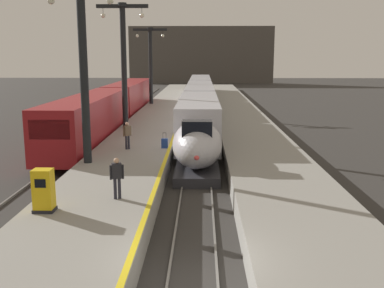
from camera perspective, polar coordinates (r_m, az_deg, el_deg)
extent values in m
cube|color=gray|center=(37.50, -5.33, 1.60)|extent=(4.80, 110.00, 1.05)
cube|color=gray|center=(37.44, 7.09, 1.55)|extent=(4.80, 110.00, 1.05)
cube|color=yellow|center=(37.22, -1.85, 2.40)|extent=(0.20, 107.80, 0.01)
cube|color=slate|center=(40.05, -0.17, 1.59)|extent=(0.08, 110.00, 0.12)
cube|color=slate|center=(40.04, 1.97, 1.58)|extent=(0.08, 110.00, 0.12)
cube|color=slate|center=(41.06, -11.55, 1.60)|extent=(0.08, 110.00, 0.12)
cube|color=slate|center=(40.75, -9.49, 1.60)|extent=(0.08, 110.00, 0.12)
ellipsoid|color=silver|center=(25.21, 0.68, 0.00)|extent=(2.78, 5.70, 2.56)
cube|color=#28282D|center=(25.28, 0.66, -3.59)|extent=(2.46, 4.85, 0.55)
cube|color=black|center=(23.75, 0.65, 1.94)|extent=(1.59, 1.00, 0.90)
sphere|color=#F24C4C|center=(22.53, 0.60, -1.73)|extent=(0.28, 0.28, 0.28)
cube|color=silver|center=(33.76, 0.84, 3.26)|extent=(2.90, 14.00, 3.05)
cube|color=black|center=(33.73, -1.58, 4.19)|extent=(0.04, 11.90, 0.80)
cube|color=black|center=(33.71, 3.26, 4.17)|extent=(0.04, 11.90, 0.80)
cube|color=silver|center=(33.96, 0.83, 1.13)|extent=(2.92, 13.30, 0.24)
cube|color=black|center=(29.67, 0.76, -1.36)|extent=(2.03, 2.20, 0.56)
cube|color=black|center=(38.46, 0.89, 1.52)|extent=(2.03, 2.20, 0.56)
cube|color=silver|center=(50.26, 0.99, 5.84)|extent=(2.90, 18.00, 3.05)
cube|color=black|center=(50.24, -0.63, 6.47)|extent=(0.04, 15.84, 0.80)
cube|color=black|center=(50.22, 2.63, 6.46)|extent=(0.04, 15.84, 0.80)
cube|color=black|center=(44.39, 0.94, 2.81)|extent=(2.03, 2.20, 0.56)
cube|color=black|center=(56.53, 1.02, 4.60)|extent=(2.03, 2.20, 0.56)
cube|color=silver|center=(68.80, 1.08, 7.27)|extent=(2.90, 18.00, 3.05)
cube|color=black|center=(68.78, -0.11, 7.73)|extent=(0.04, 15.84, 0.80)
cube|color=black|center=(68.77, 2.27, 7.72)|extent=(0.04, 15.84, 0.80)
cube|color=black|center=(62.85, 1.05, 5.26)|extent=(2.03, 2.20, 0.56)
cube|color=black|center=(75.04, 1.09, 6.21)|extent=(2.03, 2.20, 0.56)
cube|color=maroon|center=(34.28, -12.86, 3.23)|extent=(2.85, 18.00, 3.30)
cube|color=black|center=(25.69, -17.72, 1.76)|extent=(2.28, 0.08, 1.10)
cube|color=black|center=(34.58, -15.14, 4.02)|extent=(0.04, 15.30, 0.90)
cube|color=black|center=(33.90, -10.60, 4.08)|extent=(0.04, 15.30, 0.90)
cube|color=black|center=(29.15, -15.42, -2.04)|extent=(2.00, 2.00, 0.52)
cube|color=black|center=(40.10, -10.76, 1.69)|extent=(2.00, 2.00, 0.52)
cube|color=maroon|center=(52.40, -7.94, 6.04)|extent=(2.85, 18.00, 3.30)
cylinder|color=black|center=(24.20, -13.61, 8.52)|extent=(0.44, 0.44, 9.34)
sphere|color=#EFEACC|center=(24.76, -17.52, 17.01)|extent=(0.36, 0.36, 0.36)
sphere|color=#EFEACC|center=(24.01, -10.40, 17.53)|extent=(0.36, 0.36, 0.36)
cylinder|color=black|center=(36.09, -8.66, 9.71)|extent=(0.44, 0.44, 9.67)
cylinder|color=black|center=(36.29, -8.89, 17.13)|extent=(0.68, 0.68, 0.30)
cube|color=black|center=(36.27, -8.88, 16.97)|extent=(4.00, 0.24, 0.28)
cylinder|color=black|center=(36.52, -11.28, 16.30)|extent=(0.03, 0.03, 0.60)
sphere|color=#EFEACC|center=(36.49, -11.26, 15.75)|extent=(0.36, 0.36, 0.36)
cylinder|color=black|center=(36.02, -6.41, 16.51)|extent=(0.03, 0.03, 0.60)
sphere|color=#EFEACC|center=(35.98, -6.40, 15.96)|extent=(0.36, 0.36, 0.36)
cylinder|color=black|center=(54.36, -5.30, 9.85)|extent=(0.44, 0.44, 8.97)
cylinder|color=black|center=(54.44, -5.38, 14.41)|extent=(0.68, 0.68, 0.30)
cube|color=black|center=(54.43, -5.38, 14.31)|extent=(4.00, 0.24, 0.28)
cylinder|color=black|center=(54.60, -6.98, 13.89)|extent=(0.03, 0.03, 0.60)
sphere|color=#EFEACC|center=(54.59, -6.97, 13.53)|extent=(0.36, 0.36, 0.36)
cylinder|color=black|center=(54.26, -3.75, 13.97)|extent=(0.03, 0.03, 0.60)
sphere|color=#EFEACC|center=(54.25, -3.74, 13.60)|extent=(0.36, 0.36, 0.36)
cylinder|color=#23232D|center=(27.90, -8.06, 0.23)|extent=(0.13, 0.13, 0.85)
cylinder|color=#23232D|center=(27.82, -8.37, 0.19)|extent=(0.13, 0.13, 0.85)
cube|color=brown|center=(27.73, -8.26, 1.70)|extent=(0.44, 0.41, 0.62)
cylinder|color=brown|center=(27.85, -7.82, 1.65)|extent=(0.09, 0.09, 0.58)
cylinder|color=brown|center=(27.63, -8.70, 1.55)|extent=(0.09, 0.09, 0.58)
sphere|color=tan|center=(27.67, -8.28, 2.56)|extent=(0.22, 0.22, 0.22)
cylinder|color=#23232D|center=(18.26, -9.76, -5.64)|extent=(0.13, 0.13, 0.85)
cylinder|color=#23232D|center=(18.28, -9.23, -5.61)|extent=(0.13, 0.13, 0.85)
cube|color=black|center=(18.07, -9.57, -3.39)|extent=(0.43, 0.32, 0.62)
cylinder|color=black|center=(18.06, -10.32, -3.59)|extent=(0.09, 0.09, 0.58)
cylinder|color=black|center=(18.11, -8.81, -3.50)|extent=(0.09, 0.09, 0.58)
sphere|color=tan|center=(17.97, -9.61, -2.10)|extent=(0.22, 0.22, 0.22)
cube|color=navy|center=(27.95, -3.51, 0.08)|extent=(0.40, 0.22, 0.60)
cylinder|color=#262628|center=(27.87, -3.73, 1.05)|extent=(0.02, 0.02, 0.36)
cylinder|color=#262628|center=(27.86, -3.32, 1.05)|extent=(0.02, 0.02, 0.36)
cube|color=#262628|center=(27.83, -3.53, 1.44)|extent=(0.22, 0.03, 0.02)
cube|color=yellow|center=(17.37, -18.39, -5.64)|extent=(0.70, 0.56, 1.60)
cube|color=black|center=(17.02, -18.78, -4.78)|extent=(0.40, 0.02, 0.32)
cube|color=black|center=(17.59, -18.24, -7.95)|extent=(0.76, 0.62, 0.12)
cube|color=#4C4742|center=(113.99, 1.18, 11.27)|extent=(36.00, 2.00, 14.00)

